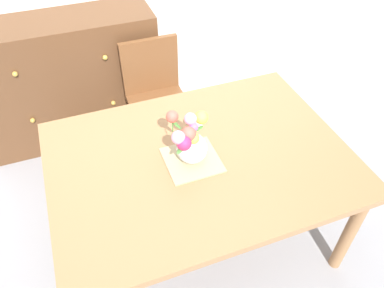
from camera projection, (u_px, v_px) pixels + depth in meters
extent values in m
plane|color=#939399|center=(198.00, 233.00, 2.51)|extent=(12.00, 12.00, 0.00)
cube|color=#9E7047|center=(200.00, 159.00, 2.03)|extent=(1.59, 1.16, 0.04)
cylinder|color=#9E7047|center=(350.00, 232.00, 2.12)|extent=(0.07, 0.07, 0.69)
cylinder|color=#9E7047|center=(68.00, 174.00, 2.44)|extent=(0.07, 0.07, 0.69)
cylinder|color=#9E7047|center=(264.00, 124.00, 2.80)|extent=(0.07, 0.07, 0.69)
cube|color=brown|center=(159.00, 106.00, 2.77)|extent=(0.42, 0.42, 0.04)
cylinder|color=brown|center=(191.00, 139.00, 2.86)|extent=(0.04, 0.04, 0.44)
cylinder|color=brown|center=(145.00, 151.00, 2.77)|extent=(0.04, 0.04, 0.44)
cylinder|color=brown|center=(176.00, 111.00, 3.11)|extent=(0.04, 0.04, 0.44)
cylinder|color=brown|center=(133.00, 121.00, 3.01)|extent=(0.04, 0.04, 0.44)
cube|color=brown|center=(150.00, 66.00, 2.75)|extent=(0.42, 0.04, 0.42)
cube|color=brown|center=(67.00, 82.00, 2.92)|extent=(1.40, 0.44, 1.00)
sphere|color=#B7933D|center=(15.00, 74.00, 2.50)|extent=(0.04, 0.04, 0.04)
sphere|color=#B7933D|center=(105.00, 58.00, 2.65)|extent=(0.04, 0.04, 0.04)
sphere|color=#B7933D|center=(33.00, 120.00, 2.77)|extent=(0.04, 0.04, 0.04)
sphere|color=#B7933D|center=(113.00, 103.00, 2.92)|extent=(0.04, 0.04, 0.04)
cube|color=tan|center=(192.00, 160.00, 1.99)|extent=(0.28, 0.28, 0.01)
sphere|color=silver|center=(192.00, 148.00, 1.93)|extent=(0.16, 0.16, 0.16)
sphere|color=#B266C6|center=(193.00, 127.00, 1.86)|extent=(0.05, 0.05, 0.05)
cylinder|color=#478438|center=(193.00, 132.00, 1.89)|extent=(0.01, 0.01, 0.06)
sphere|color=#EA9EBC|center=(178.00, 137.00, 1.79)|extent=(0.07, 0.07, 0.07)
cylinder|color=#478438|center=(179.00, 144.00, 1.81)|extent=(0.01, 0.01, 0.08)
sphere|color=#E55B4C|center=(172.00, 117.00, 1.87)|extent=(0.06, 0.06, 0.06)
cylinder|color=#478438|center=(172.00, 124.00, 1.90)|extent=(0.01, 0.01, 0.10)
sphere|color=white|center=(198.00, 124.00, 1.93)|extent=(0.05, 0.05, 0.05)
cylinder|color=#478438|center=(198.00, 127.00, 1.94)|extent=(0.01, 0.01, 0.03)
sphere|color=#EA9EBC|center=(190.00, 119.00, 1.85)|extent=(0.06, 0.06, 0.06)
cylinder|color=#478438|center=(190.00, 127.00, 1.88)|extent=(0.01, 0.01, 0.10)
sphere|color=#D12D66|center=(184.00, 143.00, 1.80)|extent=(0.07, 0.07, 0.07)
cylinder|color=#478438|center=(184.00, 147.00, 1.82)|extent=(0.01, 0.01, 0.05)
sphere|color=#EFD14C|center=(201.00, 117.00, 1.90)|extent=(0.07, 0.07, 0.07)
cylinder|color=#478438|center=(201.00, 123.00, 1.93)|extent=(0.01, 0.01, 0.08)
sphere|color=#EFD14C|center=(194.00, 138.00, 1.85)|extent=(0.06, 0.06, 0.06)
cylinder|color=#478438|center=(194.00, 141.00, 1.86)|extent=(0.01, 0.01, 0.03)
sphere|color=#E55B4C|center=(189.00, 134.00, 1.83)|extent=(0.08, 0.08, 0.08)
cylinder|color=#478438|center=(189.00, 139.00, 1.85)|extent=(0.01, 0.01, 0.06)
ellipsoid|color=#478438|center=(182.00, 137.00, 1.89)|extent=(0.07, 0.06, 0.02)
ellipsoid|color=#478438|center=(198.00, 129.00, 1.89)|extent=(0.07, 0.05, 0.02)
ellipsoid|color=#478438|center=(181.00, 149.00, 1.81)|extent=(0.07, 0.06, 0.01)
ellipsoid|color=#478438|center=(176.00, 124.00, 1.91)|extent=(0.05, 0.07, 0.04)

